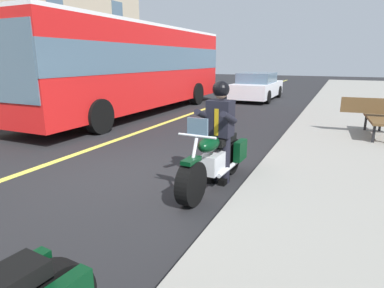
# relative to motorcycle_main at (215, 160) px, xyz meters

# --- Properties ---
(ground_plane) EXTENTS (80.00, 80.00, 0.00)m
(ground_plane) POSITION_rel_motorcycle_main_xyz_m (0.13, -1.48, -0.45)
(ground_plane) COLOR black
(lane_center_stripe) EXTENTS (60.00, 0.16, 0.01)m
(lane_center_stripe) POSITION_rel_motorcycle_main_xyz_m (0.13, -3.48, -0.45)
(lane_center_stripe) COLOR #E5DB4C
(lane_center_stripe) RESTS_ON ground_plane
(motorcycle_main) EXTENTS (2.22, 0.65, 1.26)m
(motorcycle_main) POSITION_rel_motorcycle_main_xyz_m (0.00, 0.00, 0.00)
(motorcycle_main) COLOR black
(motorcycle_main) RESTS_ON ground_plane
(rider_main) EXTENTS (0.64, 0.56, 1.74)m
(rider_main) POSITION_rel_motorcycle_main_xyz_m (-0.19, 0.01, 0.58)
(rider_main) COLOR black
(rider_main) RESTS_ON ground_plane
(bus_near) EXTENTS (11.05, 2.70, 3.30)m
(bus_near) POSITION_rel_motorcycle_main_xyz_m (-5.88, -5.59, 1.42)
(bus_near) COLOR red
(bus_near) RESTS_ON ground_plane
(car_silver) EXTENTS (4.60, 1.92, 1.40)m
(car_silver) POSITION_rel_motorcycle_main_xyz_m (-12.12, -2.26, 0.24)
(car_silver) COLOR white
(car_silver) RESTS_ON ground_plane
(bench_sidewalk) EXTENTS (1.83, 1.80, 0.95)m
(bench_sidewalk) POSITION_rel_motorcycle_main_xyz_m (-4.63, 2.71, 0.26)
(bench_sidewalk) COLOR brown
(bench_sidewalk) RESTS_ON sidewalk_curb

